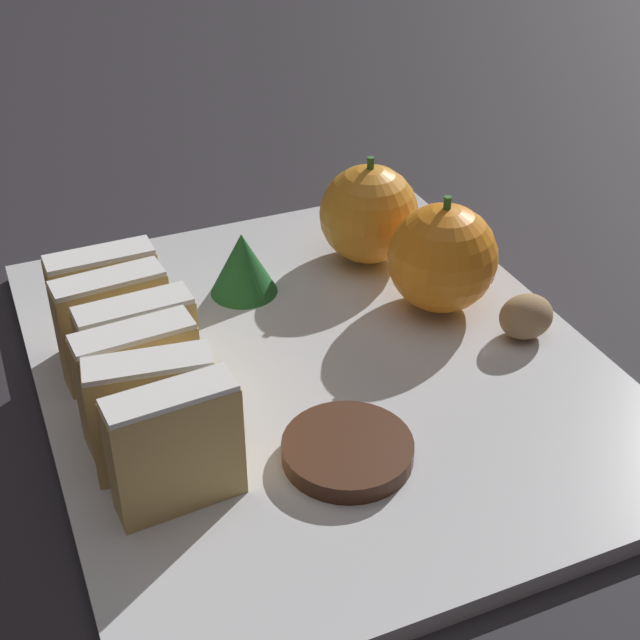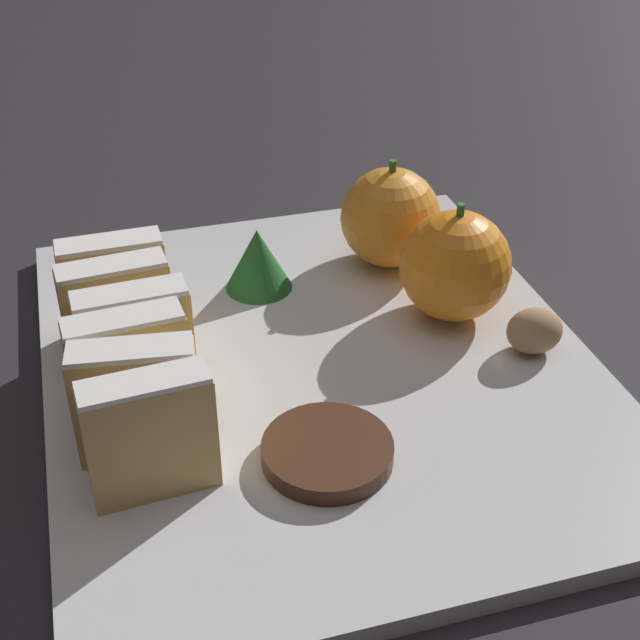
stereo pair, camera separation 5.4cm
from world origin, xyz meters
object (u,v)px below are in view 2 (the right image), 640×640
at_px(orange_near, 390,217).
at_px(walnut, 535,331).
at_px(orange_far, 455,266).
at_px(chocolate_cookie, 327,452).

height_order(orange_near, walnut, orange_near).
height_order(orange_near, orange_far, orange_far).
relative_size(orange_near, walnut, 2.22).
distance_m(orange_far, walnut, 0.07).
distance_m(orange_near, orange_far, 0.08).
bearing_deg(orange_near, orange_far, -77.68).
distance_m(orange_near, chocolate_cookie, 0.22).
bearing_deg(chocolate_cookie, walnut, 21.75).
xyz_separation_m(orange_near, chocolate_cookie, (-0.10, -0.19, -0.03)).
height_order(orange_far, walnut, orange_far).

